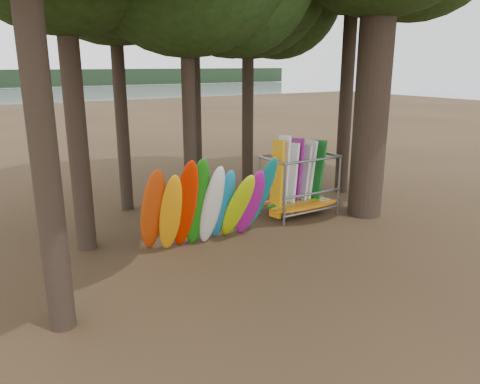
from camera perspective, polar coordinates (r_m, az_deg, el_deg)
ground at (r=14.51m, az=5.48°, el=-6.30°), size 120.00×120.00×0.00m
lake at (r=71.38m, az=-25.33°, el=9.66°), size 160.00×160.00×0.00m
kayak_row at (r=13.87m, az=-3.75°, el=-1.64°), size 4.27×1.97×3.03m
storage_rack at (r=17.09m, az=7.19°, el=0.64°), size 3.05×1.59×2.92m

